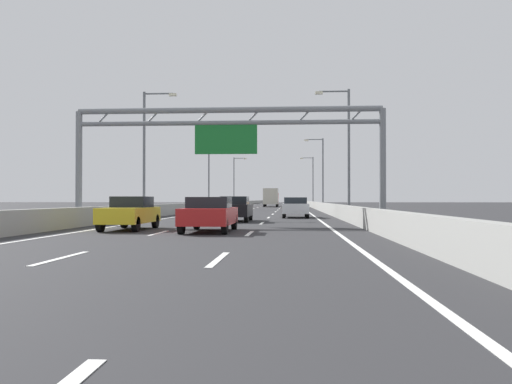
{
  "coord_description": "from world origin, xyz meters",
  "views": [
    {
      "loc": [
        3.41,
        0.6,
        1.35
      ],
      "look_at": [
        -0.19,
        56.08,
        2.08
      ],
      "focal_mm": 37.7,
      "sensor_mm": 36.0,
      "label": 1
    }
  ],
  "objects_px": {
    "streetlamp_right_distant": "(312,178)",
    "streetlamp_left_mid": "(147,146)",
    "orange_car": "(292,204)",
    "streetlamp_left_distant": "(235,178)",
    "yellow_car": "(130,213)",
    "sign_gantry": "(228,134)",
    "box_truck": "(271,197)",
    "red_car": "(210,214)",
    "black_car": "(236,209)",
    "streetlamp_left_far": "(211,169)",
    "white_car": "(295,207)",
    "streetlamp_right_mid": "(346,144)",
    "streetlamp_right_far": "(321,169)"
  },
  "relations": [
    {
      "from": "streetlamp_left_mid",
      "to": "white_car",
      "type": "relative_size",
      "value": 2.16
    },
    {
      "from": "streetlamp_right_far",
      "to": "red_car",
      "type": "relative_size",
      "value": 2.11
    },
    {
      "from": "red_car",
      "to": "box_truck",
      "type": "bearing_deg",
      "value": 90.09
    },
    {
      "from": "streetlamp_left_distant",
      "to": "sign_gantry",
      "type": "bearing_deg",
      "value": -84.36
    },
    {
      "from": "sign_gantry",
      "to": "streetlamp_left_far",
      "type": "distance_m",
      "value": 43.89
    },
    {
      "from": "sign_gantry",
      "to": "black_car",
      "type": "xyz_separation_m",
      "value": [
        0.1,
        3.26,
        -4.1
      ]
    },
    {
      "from": "streetlamp_left_distant",
      "to": "white_car",
      "type": "distance_m",
      "value": 66.21
    },
    {
      "from": "streetlamp_left_mid",
      "to": "streetlamp_right_distant",
      "type": "relative_size",
      "value": 1.0
    },
    {
      "from": "streetlamp_right_mid",
      "to": "streetlamp_left_distant",
      "type": "distance_m",
      "value": 66.11
    },
    {
      "from": "streetlamp_left_distant",
      "to": "yellow_car",
      "type": "distance_m",
      "value": 81.41
    },
    {
      "from": "streetlamp_right_mid",
      "to": "black_car",
      "type": "bearing_deg",
      "value": -133.47
    },
    {
      "from": "streetlamp_left_distant",
      "to": "orange_car",
      "type": "xyz_separation_m",
      "value": [
        10.97,
        -28.53,
        -4.68
      ]
    },
    {
      "from": "streetlamp_left_far",
      "to": "streetlamp_right_far",
      "type": "distance_m",
      "value": 14.93
    },
    {
      "from": "black_car",
      "to": "box_truck",
      "type": "xyz_separation_m",
      "value": [
        -0.13,
        61.41,
        0.95
      ]
    },
    {
      "from": "black_car",
      "to": "streetlamp_right_distant",
      "type": "bearing_deg",
      "value": 84.16
    },
    {
      "from": "streetlamp_left_far",
      "to": "box_truck",
      "type": "relative_size",
      "value": 1.1
    },
    {
      "from": "streetlamp_right_distant",
      "to": "orange_car",
      "type": "bearing_deg",
      "value": -97.9
    },
    {
      "from": "streetlamp_right_far",
      "to": "orange_car",
      "type": "relative_size",
      "value": 2.23
    },
    {
      "from": "yellow_car",
      "to": "orange_car",
      "type": "bearing_deg",
      "value": 82.26
    },
    {
      "from": "streetlamp_left_distant",
      "to": "streetlamp_right_mid",
      "type": "bearing_deg",
      "value": -76.95
    },
    {
      "from": "streetlamp_right_mid",
      "to": "streetlamp_left_far",
      "type": "height_order",
      "value": "same"
    },
    {
      "from": "box_truck",
      "to": "streetlamp_left_mid",
      "type": "bearing_deg",
      "value": -97.88
    },
    {
      "from": "streetlamp_left_far",
      "to": "sign_gantry",
      "type": "bearing_deg",
      "value": -80.22
    },
    {
      "from": "streetlamp_right_distant",
      "to": "streetlamp_left_mid",
      "type": "bearing_deg",
      "value": -103.05
    },
    {
      "from": "streetlamp_left_far",
      "to": "streetlamp_left_distant",
      "type": "height_order",
      "value": "same"
    },
    {
      "from": "streetlamp_left_mid",
      "to": "streetlamp_right_mid",
      "type": "distance_m",
      "value": 14.93
    },
    {
      "from": "streetlamp_right_mid",
      "to": "yellow_car",
      "type": "bearing_deg",
      "value": -123.52
    },
    {
      "from": "streetlamp_left_mid",
      "to": "streetlamp_right_distant",
      "type": "xyz_separation_m",
      "value": [
        14.93,
        64.4,
        0.0
      ]
    },
    {
      "from": "sign_gantry",
      "to": "streetlamp_left_distant",
      "type": "height_order",
      "value": "streetlamp_left_distant"
    },
    {
      "from": "orange_car",
      "to": "streetlamp_left_mid",
      "type": "bearing_deg",
      "value": -107.0
    },
    {
      "from": "streetlamp_left_far",
      "to": "box_truck",
      "type": "xyz_separation_m",
      "value": [
        7.42,
        21.43,
        -3.68
      ]
    },
    {
      "from": "streetlamp_right_mid",
      "to": "orange_car",
      "type": "xyz_separation_m",
      "value": [
        -3.96,
        35.88,
        -4.68
      ]
    },
    {
      "from": "sign_gantry",
      "to": "box_truck",
      "type": "height_order",
      "value": "sign_gantry"
    },
    {
      "from": "streetlamp_left_distant",
      "to": "streetlamp_left_mid",
      "type": "bearing_deg",
      "value": -90.0
    },
    {
      "from": "streetlamp_left_far",
      "to": "orange_car",
      "type": "xyz_separation_m",
      "value": [
        10.97,
        3.68,
        -4.68
      ]
    },
    {
      "from": "streetlamp_left_far",
      "to": "streetlamp_left_distant",
      "type": "relative_size",
      "value": 1.0
    },
    {
      "from": "streetlamp_left_mid",
      "to": "red_car",
      "type": "distance_m",
      "value": 20.08
    },
    {
      "from": "streetlamp_left_far",
      "to": "streetlamp_right_far",
      "type": "height_order",
      "value": "same"
    },
    {
      "from": "sign_gantry",
      "to": "orange_car",
      "type": "bearing_deg",
      "value": 85.71
    },
    {
      "from": "streetlamp_left_mid",
      "to": "red_car",
      "type": "bearing_deg",
      "value": -67.33
    },
    {
      "from": "red_car",
      "to": "black_car",
      "type": "xyz_separation_m",
      "value": [
        0.03,
        10.24,
        0.03
      ]
    },
    {
      "from": "white_car",
      "to": "black_car",
      "type": "distance_m",
      "value": 7.99
    },
    {
      "from": "streetlamp_left_mid",
      "to": "streetlamp_left_far",
      "type": "bearing_deg",
      "value": 90.0
    },
    {
      "from": "box_truck",
      "to": "white_car",
      "type": "bearing_deg",
      "value": -86.0
    },
    {
      "from": "streetlamp_left_distant",
      "to": "orange_car",
      "type": "height_order",
      "value": "streetlamp_left_distant"
    },
    {
      "from": "streetlamp_right_distant",
      "to": "box_truck",
      "type": "relative_size",
      "value": 1.1
    },
    {
      "from": "black_car",
      "to": "box_truck",
      "type": "height_order",
      "value": "box_truck"
    },
    {
      "from": "sign_gantry",
      "to": "streetlamp_right_mid",
      "type": "xyz_separation_m",
      "value": [
        7.48,
        11.05,
        0.53
      ]
    },
    {
      "from": "streetlamp_right_mid",
      "to": "red_car",
      "type": "bearing_deg",
      "value": -112.34
    },
    {
      "from": "box_truck",
      "to": "orange_car",
      "type": "bearing_deg",
      "value": -78.68
    }
  ]
}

